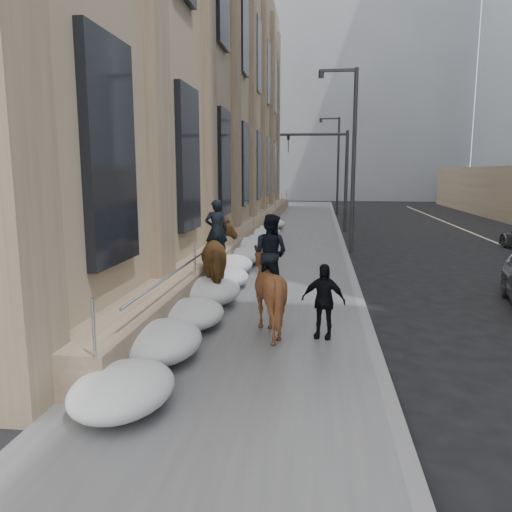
% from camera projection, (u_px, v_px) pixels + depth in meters
% --- Properties ---
extents(ground, '(140.00, 140.00, 0.00)m').
position_uv_depth(ground, '(237.00, 368.00, 9.28)').
color(ground, black).
rests_on(ground, ground).
extents(sidewalk, '(5.00, 80.00, 0.12)m').
position_uv_depth(sidewalk, '(280.00, 266.00, 19.05)').
color(sidewalk, '#4E4E50').
rests_on(sidewalk, ground).
extents(curb, '(0.24, 80.00, 0.12)m').
position_uv_depth(curb, '(350.00, 267.00, 18.72)').
color(curb, slate).
rests_on(curb, ground).
extents(limestone_building, '(6.10, 44.00, 18.00)m').
position_uv_depth(limestone_building, '(202.00, 76.00, 27.97)').
color(limestone_building, tan).
rests_on(limestone_building, ground).
extents(bg_building_mid, '(30.00, 12.00, 28.00)m').
position_uv_depth(bg_building_mid, '(342.00, 91.00, 65.11)').
color(bg_building_mid, slate).
rests_on(bg_building_mid, ground).
extents(bg_building_far, '(24.00, 12.00, 20.00)m').
position_uv_depth(bg_building_far, '(274.00, 130.00, 78.76)').
color(bg_building_far, gray).
rests_on(bg_building_far, ground).
extents(streetlight_mid, '(1.71, 0.24, 8.00)m').
position_uv_depth(streetlight_mid, '(350.00, 149.00, 21.86)').
color(streetlight_mid, '#2D2D30').
rests_on(streetlight_mid, ground).
extents(streetlight_far, '(1.71, 0.24, 8.00)m').
position_uv_depth(streetlight_far, '(336.00, 160.00, 41.42)').
color(streetlight_far, '#2D2D30').
rests_on(streetlight_far, ground).
extents(traffic_signal, '(4.10, 0.22, 6.00)m').
position_uv_depth(traffic_signal, '(331.00, 165.00, 29.87)').
color(traffic_signal, '#2D2D30').
rests_on(traffic_signal, ground).
extents(snow_bank, '(1.70, 18.10, 0.76)m').
position_uv_depth(snow_bank, '(235.00, 263.00, 17.31)').
color(snow_bank, white).
rests_on(snow_bank, sidewalk).
extents(mounted_horse_left, '(1.83, 2.77, 2.73)m').
position_uv_depth(mounted_horse_left, '(222.00, 257.00, 13.93)').
color(mounted_horse_left, '#4F3317').
rests_on(mounted_horse_left, sidewalk).
extents(mounted_horse_right, '(2.03, 2.13, 2.59)m').
position_uv_depth(mounted_horse_right, '(268.00, 284.00, 10.93)').
color(mounted_horse_right, '#4D2A16').
rests_on(mounted_horse_right, sidewalk).
extents(pedestrian, '(1.00, 0.57, 1.60)m').
position_uv_depth(pedestrian, '(323.00, 301.00, 10.53)').
color(pedestrian, black).
rests_on(pedestrian, sidewalk).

